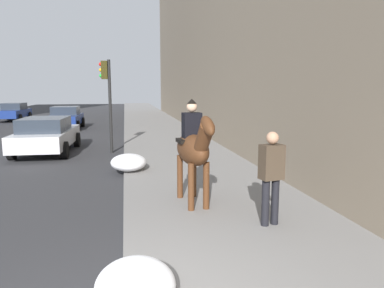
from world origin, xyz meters
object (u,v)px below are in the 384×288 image
object	(u,v)px
car_near_lane	(66,117)
car_mid_lane	(14,112)
pedestrian_greeting	(271,172)
traffic_light_near_curb	(107,91)
mounted_horse_near	(194,148)
car_far_lane	(47,135)

from	to	relation	value
car_near_lane	car_mid_lane	bearing A→B (deg)	-143.39
pedestrian_greeting	traffic_light_near_curb	world-z (taller)	traffic_light_near_curb
car_mid_lane	traffic_light_near_curb	xyz separation A→B (m)	(-16.46, -8.17, 1.74)
car_mid_lane	traffic_light_near_curb	distance (m)	18.46
mounted_horse_near	car_near_lane	xyz separation A→B (m)	(16.87, 5.17, -0.60)
car_mid_lane	car_far_lane	bearing A→B (deg)	21.83
mounted_horse_near	pedestrian_greeting	distance (m)	1.83
car_mid_lane	car_near_lane	bearing A→B (deg)	38.26
car_near_lane	car_mid_lane	world-z (taller)	same
mounted_horse_near	car_mid_lane	bearing A→B (deg)	-162.49
pedestrian_greeting	car_near_lane	bearing A→B (deg)	8.30
mounted_horse_near	traffic_light_near_curb	size ratio (longest dim) A/B	0.61
mounted_horse_near	pedestrian_greeting	bearing A→B (deg)	33.07
car_far_lane	traffic_light_near_curb	distance (m)	3.03
car_far_lane	traffic_light_near_curb	world-z (taller)	traffic_light_near_curb
car_near_lane	car_far_lane	xyz separation A→B (m)	(-9.08, -0.67, 0.01)
mounted_horse_near	car_mid_lane	distance (m)	25.91
car_near_lane	car_far_lane	distance (m)	9.11
car_mid_lane	car_far_lane	xyz separation A→B (m)	(-16.01, -5.72, 0.01)
car_near_lane	car_mid_lane	distance (m)	8.58
car_near_lane	car_far_lane	world-z (taller)	same
pedestrian_greeting	traffic_light_near_curb	xyz separation A→B (m)	(8.74, 3.18, 1.38)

